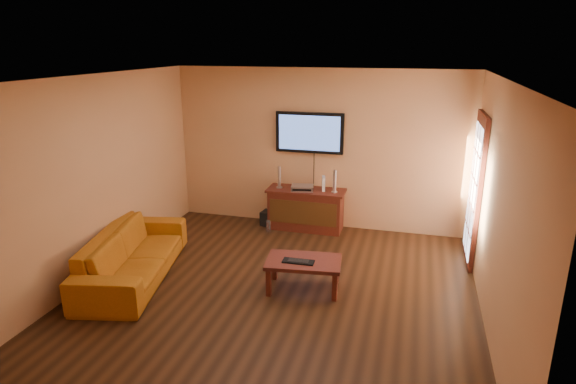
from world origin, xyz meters
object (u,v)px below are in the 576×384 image
at_px(game_console, 324,183).
at_px(subwoofer, 269,218).
at_px(media_console, 306,209).
at_px(av_receiver, 302,188).
at_px(speaker_left, 279,178).
at_px(speaker_right, 335,182).
at_px(keyboard, 298,261).
at_px(bottle, 268,226).
at_px(coffee_table, 304,264).
at_px(sofa, 133,247).
at_px(television, 310,133).

bearing_deg(game_console, subwoofer, 169.01).
bearing_deg(subwoofer, media_console, 8.21).
distance_m(media_console, av_receiver, 0.40).
relative_size(media_console, speaker_left, 3.53).
relative_size(speaker_right, keyboard, 0.93).
height_order(media_console, av_receiver, av_receiver).
bearing_deg(subwoofer, bottle, -66.73).
height_order(media_console, subwoofer, media_console).
distance_m(coffee_table, av_receiver, 2.16).
height_order(coffee_table, bottle, coffee_table).
height_order(speaker_right, game_console, speaker_right).
relative_size(coffee_table, keyboard, 2.50).
xyz_separation_m(sofa, bottle, (1.28, 2.04, -0.34)).
bearing_deg(keyboard, sofa, -175.62).
distance_m(coffee_table, subwoofer, 2.40).
bearing_deg(coffee_table, speaker_left, 113.94).
relative_size(coffee_table, av_receiver, 2.77).
relative_size(media_console, av_receiver, 3.60).
xyz_separation_m(speaker_right, game_console, (-0.20, 0.06, -0.05)).
distance_m(television, subwoofer, 1.67).
distance_m(av_receiver, game_console, 0.36).
bearing_deg(television, keyboard, -80.24).
relative_size(subwoofer, keyboard, 0.62).
bearing_deg(speaker_right, sofa, -135.15).
relative_size(television, keyboard, 2.85).
height_order(media_console, keyboard, media_console).
xyz_separation_m(speaker_left, speaker_right, (0.96, -0.01, 0.00)).
relative_size(coffee_table, bottle, 4.69).
distance_m(bottle, keyboard, 2.14).
relative_size(media_console, game_console, 5.52).
distance_m(sofa, av_receiver, 2.95).
bearing_deg(bottle, coffee_table, -59.89).
xyz_separation_m(coffee_table, speaker_right, (0.02, 2.09, 0.52)).
height_order(subwoofer, bottle, subwoofer).
bearing_deg(keyboard, speaker_left, 112.04).
xyz_separation_m(television, speaker_right, (0.49, -0.24, -0.76)).
bearing_deg(keyboard, speaker_right, 87.97).
distance_m(coffee_table, speaker_right, 2.15).
xyz_separation_m(game_console, subwoofer, (-0.95, -0.04, -0.70)).
bearing_deg(keyboard, subwoofer, 116.19).
xyz_separation_m(media_console, game_console, (0.29, 0.04, 0.47)).
bearing_deg(keyboard, coffee_table, 54.95).
bearing_deg(game_console, media_console, 174.26).
height_order(television, speaker_left, television).
bearing_deg(coffee_table, bottle, 120.11).
bearing_deg(keyboard, television, 99.76).
bearing_deg(game_console, speaker_left, 170.66).
bearing_deg(speaker_left, game_console, 4.02).
height_order(speaker_left, av_receiver, speaker_left).
distance_m(television, speaker_right, 0.94).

